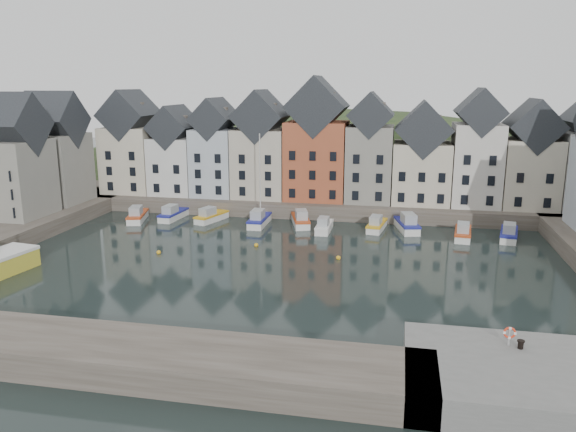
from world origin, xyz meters
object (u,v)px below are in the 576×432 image
(boat_d, at_px, (259,219))
(mooring_bollard, at_px, (521,344))
(life_ring_post, at_px, (510,333))
(boat_a, at_px, (137,216))

(boat_d, relative_size, mooring_bollard, 22.24)
(boat_d, bearing_deg, life_ring_post, -54.79)
(boat_a, height_order, mooring_bollard, mooring_bollard)
(boat_a, xyz_separation_m, life_ring_post, (42.97, -34.41, 2.14))
(boat_a, distance_m, life_ring_post, 55.09)
(boat_d, distance_m, mooring_bollard, 44.43)
(boat_d, relative_size, life_ring_post, 9.58)
(boat_d, bearing_deg, mooring_bollard, -54.32)
(mooring_bollard, relative_size, life_ring_post, 0.43)
(boat_d, bearing_deg, boat_a, -177.68)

